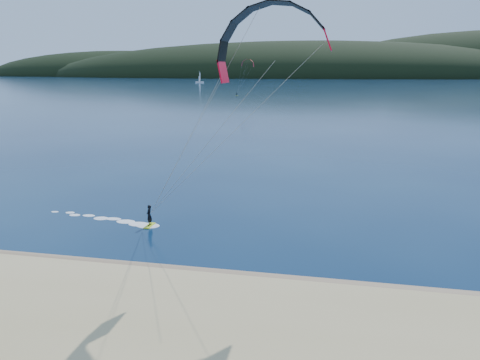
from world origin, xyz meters
name	(u,v)px	position (x,y,z in m)	size (l,w,h in m)	color
ground	(165,313)	(0.00, 0.00, 0.00)	(1800.00, 1800.00, 0.00)	#081C3B
wet_sand	(191,276)	(0.00, 4.50, 0.05)	(220.00, 2.50, 0.10)	#82674B
headland	(329,77)	(0.63, 745.28, 0.00)	(1200.00, 310.00, 140.00)	black
kitesurfer_near	(266,69)	(3.95, 9.04, 12.62)	(25.25, 6.99, 16.86)	#D6EF1C
kitesurfer_far	(247,66)	(-31.93, 195.78, 13.96)	(9.80, 5.78, 15.89)	#D6EF1C
sailboat	(200,82)	(-115.74, 401.10, 0.81)	(7.72, 4.96, 10.95)	white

